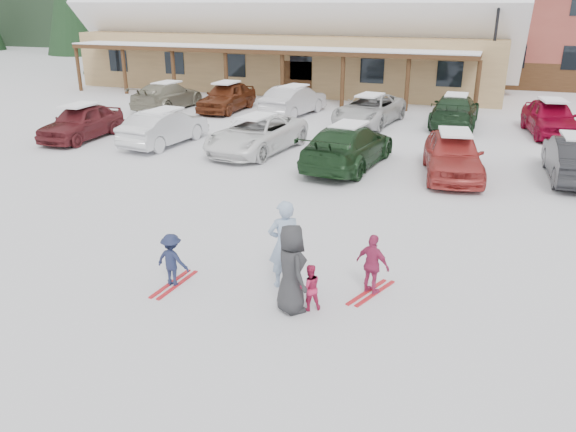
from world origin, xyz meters
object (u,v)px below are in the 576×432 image
(parked_car_1, at_px, (164,127))
(parked_car_12, at_px, (551,118))
(parked_car_10, at_px, (369,110))
(child_navy, at_px, (172,260))
(parked_car_7, at_px, (168,96))
(child_magenta, at_px, (373,265))
(parked_car_9, at_px, (294,101))
(parked_car_0, at_px, (81,122))
(parked_car_11, at_px, (455,111))
(bystander_dark, at_px, (291,269))
(lamp_post, at_px, (494,47))
(parked_car_8, at_px, (227,97))
(parked_car_4, at_px, (453,154))
(parked_car_2, at_px, (257,134))
(parked_car_5, at_px, (575,158))
(toddler_red, at_px, (309,287))
(parked_car_3, at_px, (348,146))
(day_lodge, at_px, (294,27))
(adult_skier, at_px, (284,244))

(parked_car_1, bearing_deg, parked_car_12, -148.71)
(parked_car_10, bearing_deg, child_navy, -82.77)
(parked_car_7, bearing_deg, child_magenta, 134.35)
(parked_car_9, relative_size, parked_car_12, 1.01)
(child_navy, relative_size, parked_car_0, 0.26)
(parked_car_7, height_order, parked_car_11, parked_car_11)
(bystander_dark, distance_m, parked_car_1, 14.44)
(lamp_post, distance_m, parked_car_11, 6.58)
(child_navy, xyz_separation_m, parked_car_8, (-7.68, 18.61, 0.20))
(parked_car_0, height_order, parked_car_4, parked_car_4)
(child_navy, distance_m, parked_car_2, 11.33)
(parked_car_5, xyz_separation_m, parked_car_7, (-19.76, 6.93, -0.01))
(parked_car_5, xyz_separation_m, parked_car_8, (-16.40, 7.47, 0.03))
(child_navy, xyz_separation_m, parked_car_9, (-3.86, 18.73, 0.18))
(parked_car_10, xyz_separation_m, parked_car_12, (8.09, 0.37, 0.07))
(toddler_red, relative_size, parked_car_8, 0.21)
(parked_car_2, height_order, parked_car_11, parked_car_11)
(child_navy, xyz_separation_m, parked_car_11, (4.28, 18.74, 0.17))
(parked_car_3, distance_m, parked_car_11, 9.15)
(parked_car_2, xyz_separation_m, parked_car_5, (11.44, 0.14, 0.03))
(parked_car_5, bearing_deg, parked_car_7, -22.03)
(parked_car_7, bearing_deg, lamp_post, -155.53)
(bystander_dark, xyz_separation_m, parked_car_7, (-13.72, 18.19, -0.16))
(parked_car_1, xyz_separation_m, parked_car_11, (11.06, 7.95, 0.02))
(child_navy, bearing_deg, parked_car_12, -110.09)
(day_lodge, bearing_deg, bystander_dark, -70.79)
(parked_car_3, bearing_deg, child_navy, 89.19)
(parked_car_2, height_order, parked_car_12, parked_car_12)
(parked_car_7, xyz_separation_m, parked_car_12, (19.46, 0.10, 0.05))
(toddler_red, xyz_separation_m, bystander_dark, (-0.32, -0.15, 0.41))
(child_navy, bearing_deg, adult_skier, -155.59)
(bystander_dark, xyz_separation_m, parked_car_9, (-6.55, 18.85, -0.13))
(parked_car_9, bearing_deg, lamp_post, -138.23)
(parked_car_7, height_order, parked_car_12, parked_car_12)
(parked_car_0, height_order, parked_car_8, parked_car_8)
(parked_car_7, relative_size, parked_car_12, 1.09)
(parked_car_11, bearing_deg, parked_car_0, 29.24)
(child_magenta, distance_m, parked_car_4, 9.14)
(child_magenta, xyz_separation_m, parked_car_1, (-10.79, 9.73, 0.08))
(toddler_red, xyz_separation_m, child_navy, (-3.00, -0.02, 0.11))
(toddler_red, height_order, parked_car_7, parked_car_7)
(day_lodge, relative_size, parked_car_11, 5.67)
(parked_car_7, bearing_deg, parked_car_8, -167.98)
(day_lodge, bearing_deg, child_magenta, -67.69)
(child_magenta, relative_size, parked_car_12, 0.28)
(adult_skier, distance_m, parked_car_2, 11.34)
(parked_car_4, bearing_deg, toddler_red, -109.93)
(parked_car_1, relative_size, parked_car_10, 0.86)
(child_magenta, xyz_separation_m, parked_car_2, (-6.73, 9.95, 0.06))
(parked_car_3, relative_size, parked_car_4, 1.17)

